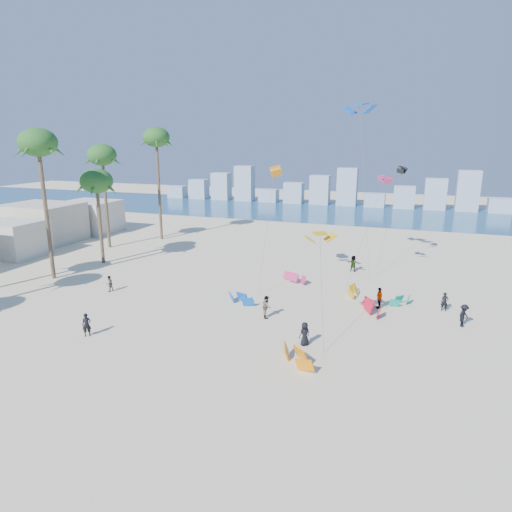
% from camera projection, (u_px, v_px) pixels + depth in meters
% --- Properties ---
extents(ground, '(220.00, 220.00, 0.00)m').
position_uv_depth(ground, '(120.00, 387.00, 26.77)').
color(ground, beige).
rests_on(ground, ground).
extents(ocean, '(220.00, 220.00, 0.00)m').
position_uv_depth(ocean, '(332.00, 212.00, 92.41)').
color(ocean, navy).
rests_on(ocean, ground).
extents(kitesurfer_near, '(0.79, 0.74, 1.82)m').
position_uv_depth(kitesurfer_near, '(87.00, 325.00, 33.53)').
color(kitesurfer_near, black).
rests_on(kitesurfer_near, ground).
extents(kitesurfer_mid, '(1.04, 1.14, 1.89)m').
position_uv_depth(kitesurfer_mid, '(267.00, 307.00, 37.09)').
color(kitesurfer_mid, gray).
rests_on(kitesurfer_mid, ground).
extents(kitesurfers_far, '(33.00, 21.12, 1.92)m').
position_uv_depth(kitesurfers_far, '(351.00, 292.00, 40.67)').
color(kitesurfers_far, black).
rests_on(kitesurfers_far, ground).
extents(grounded_kites, '(16.28, 19.40, 1.05)m').
position_uv_depth(grounded_kites, '(322.00, 305.00, 38.65)').
color(grounded_kites, blue).
rests_on(grounded_kites, ground).
extents(flying_kites, '(31.35, 26.22, 18.59)m').
position_uv_depth(flying_kites, '(411.00, 167.00, 40.47)').
color(flying_kites, '#E2A20B').
rests_on(flying_kites, ground).
extents(palm_row, '(8.75, 44.80, 16.27)m').
position_uv_depth(palm_row, '(30.00, 167.00, 45.59)').
color(palm_row, brown).
rests_on(palm_row, ground).
extents(distant_skyline, '(85.00, 3.00, 8.40)m').
position_uv_depth(distant_skyline, '(336.00, 191.00, 101.13)').
color(distant_skyline, '#9EADBF').
rests_on(distant_skyline, ground).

